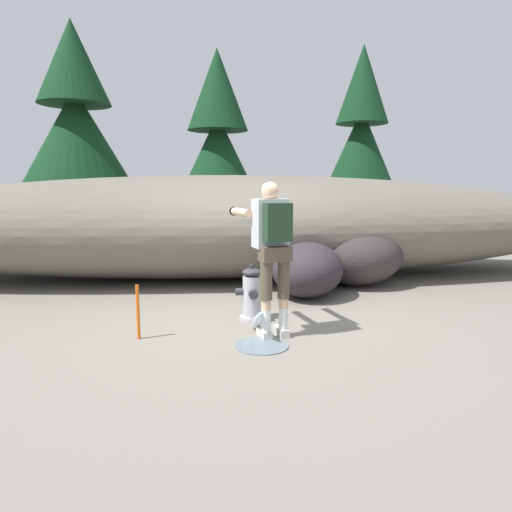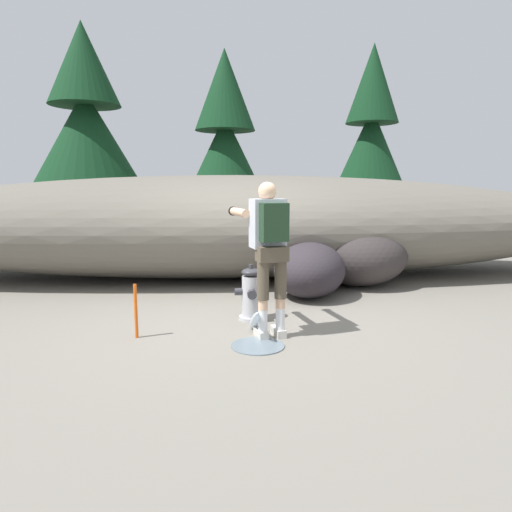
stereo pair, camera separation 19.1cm
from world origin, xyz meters
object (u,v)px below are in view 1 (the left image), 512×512
boulder_large (307,269)px  utility_worker (271,239)px  survey_stake (138,312)px  fire_hydrant (252,294)px  boulder_mid (356,255)px

boulder_large → utility_worker: bearing=-114.9°
utility_worker → boulder_large: 2.03m
boulder_large → survey_stake: size_ratio=2.25×
fire_hydrant → boulder_large: (0.95, 1.11, 0.09)m
boulder_mid → survey_stake: bearing=-143.0°
boulder_mid → utility_worker: bearing=-126.0°
fire_hydrant → utility_worker: utility_worker is taller
fire_hydrant → utility_worker: 1.00m
fire_hydrant → boulder_mid: size_ratio=0.44×
fire_hydrant → boulder_large: size_ratio=0.52×
fire_hydrant → survey_stake: (-1.30, -0.60, -0.02)m
fire_hydrant → utility_worker: bearing=-76.9°
boulder_large → survey_stake: (-2.25, -1.71, -0.11)m
utility_worker → survey_stake: bearing=75.9°
boulder_large → boulder_mid: bearing=36.4°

